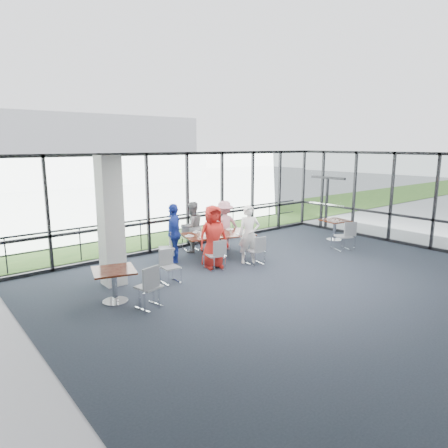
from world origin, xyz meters
TOP-DOWN VIEW (x-y plane):
  - floor at (0.00, 0.00)m, footprint 12.00×10.00m
  - ceiling at (0.00, 0.00)m, footprint 12.00×10.00m
  - wall_left at (-6.00, 0.00)m, footprint 0.10×10.00m
  - curtain_wall_back at (0.00, 5.00)m, footprint 12.00×0.10m
  - curtain_wall_right at (6.00, 0.00)m, footprint 0.10×10.00m
  - exit_door at (6.00, 3.75)m, footprint 0.12×1.60m
  - structural_column at (-3.60, 3.00)m, footprint 0.50×0.50m
  - apron at (0.00, 10.00)m, footprint 80.00×70.00m
  - grass_strip at (0.00, 8.00)m, footprint 80.00×5.00m
  - hangar_main at (4.00, 32.00)m, footprint 24.00×10.00m
  - guard_rail at (0.00, 5.60)m, footprint 12.00×0.06m
  - main_table at (-0.08, 3.25)m, footprint 2.34×1.70m
  - side_table_left at (-4.07, 1.87)m, footprint 1.10×1.10m
  - side_table_right at (4.63, 2.34)m, footprint 1.02×1.02m
  - diner_near_left at (-0.82, 2.53)m, footprint 0.97×0.73m
  - diner_near_right at (0.28, 2.23)m, footprint 0.77×0.71m
  - diner_far_left at (-0.32, 4.28)m, footprint 0.82×0.53m
  - diner_far_right at (0.70, 3.88)m, footprint 1.15×0.78m
  - diner_end at (-1.37, 3.70)m, footprint 0.99×1.17m
  - chair_main_nl at (-0.92, 2.33)m, footprint 0.49×0.49m
  - chair_main_nr at (0.31, 1.99)m, footprint 0.46×0.46m
  - chair_main_fl at (-0.25, 4.45)m, footprint 0.48×0.48m
  - chair_main_fr at (0.64, 4.13)m, footprint 0.48×0.48m
  - chair_main_end at (-1.64, 3.70)m, footprint 0.60×0.60m
  - chair_spare_la at (-3.64, 1.11)m, footprint 0.55×0.55m
  - chair_spare_lb at (-2.46, 2.16)m, footprint 0.43×0.43m
  - chair_spare_r at (3.65, 1.30)m, footprint 0.61×0.61m
  - plate_nl at (-0.73, 3.05)m, footprint 0.27×0.27m
  - plate_nr at (0.39, 2.73)m, footprint 0.28×0.28m
  - plate_fl at (-0.47, 3.80)m, footprint 0.26×0.26m
  - plate_fr at (0.58, 3.48)m, footprint 0.25×0.25m
  - plate_end at (-0.95, 3.52)m, footprint 0.27×0.27m
  - tumbler_a at (-0.47, 3.07)m, footprint 0.07×0.07m
  - tumbler_b at (0.20, 2.96)m, footprint 0.06×0.06m
  - tumbler_c at (0.04, 3.49)m, footprint 0.07×0.07m
  - tumbler_d at (-0.79, 3.27)m, footprint 0.07×0.07m
  - menu_a at (-0.40, 2.84)m, footprint 0.30×0.23m
  - menu_b at (0.65, 2.68)m, footprint 0.35×0.35m
  - menu_c at (0.18, 3.62)m, footprint 0.37×0.31m
  - condiment_caddy at (-0.03, 3.34)m, footprint 0.10×0.07m
  - ketchup_bottle at (0.01, 3.31)m, footprint 0.06×0.06m
  - green_bottle at (0.03, 3.26)m, footprint 0.05×0.05m

SIDE VIEW (x-z plane):
  - apron at x=0.00m, z-range -0.03..-0.01m
  - floor at x=0.00m, z-range -0.02..0.00m
  - grass_strip at x=0.00m, z-range 0.01..0.01m
  - chair_main_nr at x=0.31m, z-range 0.00..0.82m
  - chair_spare_lb at x=-2.46m, z-range 0.00..0.82m
  - chair_main_nl at x=-0.92m, z-range 0.00..0.84m
  - chair_main_fl at x=-0.25m, z-range 0.00..0.84m
  - chair_main_end at x=-1.64m, z-range 0.00..0.91m
  - chair_main_fr at x=0.64m, z-range 0.00..0.93m
  - chair_spare_la at x=-3.64m, z-range 0.00..0.94m
  - chair_spare_r at x=3.65m, z-range 0.00..0.94m
  - guard_rail at x=0.00m, z-range 0.47..0.53m
  - side_table_right at x=4.63m, z-range 0.26..1.01m
  - side_table_left at x=-4.07m, z-range 0.26..1.01m
  - main_table at x=-0.08m, z-range 0.26..1.01m
  - menu_a at x=-0.40m, z-range 0.75..0.75m
  - menu_b at x=0.65m, z-range 0.75..0.75m
  - menu_c at x=0.18m, z-range 0.75..0.75m
  - plate_nl at x=-0.73m, z-range 0.75..0.76m
  - plate_nr at x=0.39m, z-range 0.75..0.76m
  - plate_fl at x=-0.47m, z-range 0.75..0.76m
  - plate_fr at x=0.58m, z-range 0.75..0.76m
  - plate_end at x=-0.95m, z-range 0.75..0.76m
  - condiment_caddy at x=-0.03m, z-range 0.75..0.79m
  - tumbler_b at x=0.20m, z-range 0.75..0.88m
  - diner_far_right at x=0.70m, z-range 0.00..1.63m
  - tumbler_a at x=-0.47m, z-range 0.75..0.88m
  - tumbler_c at x=0.04m, z-range 0.75..0.89m
  - tumbler_d at x=-0.79m, z-range 0.75..0.89m
  - diner_far_left at x=-0.32m, z-range 0.00..1.65m
  - ketchup_bottle at x=0.01m, z-range 0.75..0.93m
  - green_bottle at x=0.03m, z-range 0.75..0.95m
  - diner_near_right at x=0.28m, z-range 0.00..1.71m
  - diner_end at x=-1.37m, z-range 0.00..1.75m
  - diner_near_left at x=-0.82m, z-range 0.00..1.79m
  - exit_door at x=6.00m, z-range 0.00..2.10m
  - wall_left at x=-6.00m, z-range 0.00..3.20m
  - curtain_wall_back at x=0.00m, z-range 0.00..3.20m
  - curtain_wall_right at x=6.00m, z-range 0.00..3.20m
  - structural_column at x=-3.60m, z-range 0.00..3.20m
  - hangar_main at x=4.00m, z-range 0.00..6.00m
  - ceiling at x=0.00m, z-range 3.18..3.22m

